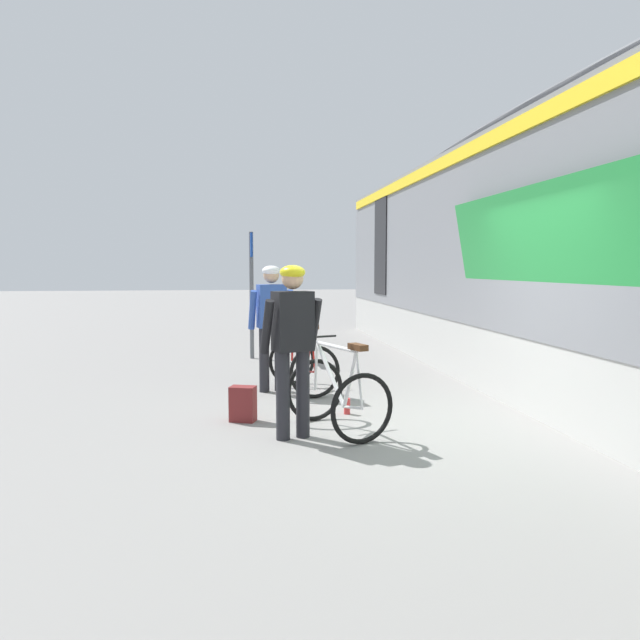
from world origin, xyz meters
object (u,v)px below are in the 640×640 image
object	(u,v)px
bicycle_far_white	(337,394)
platform_sign_post	(251,273)
cyclist_far_in_dark	(293,336)
train_car	(630,249)
bicycle_near_red	(303,363)
cyclist_near_in_blue	(272,317)
backpack_on_platform	(243,404)
water_bottle_near_the_bikes	(347,406)

from	to	relation	value
bicycle_far_white	platform_sign_post	world-z (taller)	platform_sign_post
cyclist_far_in_dark	platform_sign_post	world-z (taller)	platform_sign_post
train_car	bicycle_far_white	bearing A→B (deg)	-168.58
bicycle_near_red	platform_sign_post	bearing A→B (deg)	101.02
train_car	cyclist_near_in_blue	xyz separation A→B (m)	(-4.38, 1.43, -0.91)
train_car	cyclist_near_in_blue	world-z (taller)	train_car
backpack_on_platform	platform_sign_post	distance (m)	4.97
train_car	cyclist_far_in_dark	distance (m)	4.50
bicycle_far_white	backpack_on_platform	bearing A→B (deg)	149.40
backpack_on_platform	water_bottle_near_the_bikes	xyz separation A→B (m)	(1.23, 0.17, -0.11)
cyclist_far_in_dark	backpack_on_platform	distance (m)	1.24
water_bottle_near_the_bikes	backpack_on_platform	bearing A→B (deg)	-172.09
platform_sign_post	cyclist_near_in_blue	bearing A→B (deg)	-86.56
cyclist_far_in_dark	bicycle_near_red	world-z (taller)	cyclist_far_in_dark
cyclist_near_in_blue	water_bottle_near_the_bikes	world-z (taller)	cyclist_near_in_blue
water_bottle_near_the_bikes	platform_sign_post	bearing A→B (deg)	102.21
cyclist_near_in_blue	water_bottle_near_the_bikes	xyz separation A→B (m)	(0.80, -1.45, -0.96)
platform_sign_post	backpack_on_platform	bearing A→B (deg)	-92.87
cyclist_far_in_dark	bicycle_far_white	xyz separation A→B (m)	(0.49, 0.17, -0.65)
bicycle_far_white	bicycle_near_red	bearing A→B (deg)	93.33
train_car	bicycle_near_red	world-z (taller)	train_car
cyclist_far_in_dark	bicycle_near_red	size ratio (longest dim) A/B	1.48
bicycle_far_white	cyclist_far_in_dark	bearing A→B (deg)	-160.50
backpack_on_platform	water_bottle_near_the_bikes	distance (m)	1.25
cyclist_far_in_dark	bicycle_far_white	distance (m)	0.83
train_car	bicycle_far_white	size ratio (longest dim) A/B	15.78
train_car	bicycle_far_white	distance (m)	4.20
cyclist_far_in_dark	backpack_on_platform	size ratio (longest dim) A/B	4.40
cyclist_far_in_dark	bicycle_near_red	xyz separation A→B (m)	(0.36, 2.32, -0.65)
cyclist_near_in_blue	bicycle_near_red	distance (m)	0.78
bicycle_far_white	water_bottle_near_the_bikes	xyz separation A→B (m)	(0.25, 0.75, -0.31)
platform_sign_post	train_car	bearing A→B (deg)	-44.98
water_bottle_near_the_bikes	train_car	bearing A→B (deg)	0.30
water_bottle_near_the_bikes	bicycle_far_white	bearing A→B (deg)	-108.05
bicycle_near_red	platform_sign_post	xyz separation A→B (m)	(-0.62, 3.19, 1.22)
backpack_on_platform	water_bottle_near_the_bikes	bearing A→B (deg)	27.11
train_car	water_bottle_near_the_bikes	xyz separation A→B (m)	(-3.58, -0.02, -1.87)
cyclist_far_in_dark	platform_sign_post	bearing A→B (deg)	92.68
cyclist_near_in_blue	cyclist_far_in_dark	distance (m)	2.37
platform_sign_post	cyclist_far_in_dark	bearing A→B (deg)	-87.32
cyclist_near_in_blue	backpack_on_platform	world-z (taller)	cyclist_near_in_blue
train_car	bicycle_near_red	bearing A→B (deg)	160.77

